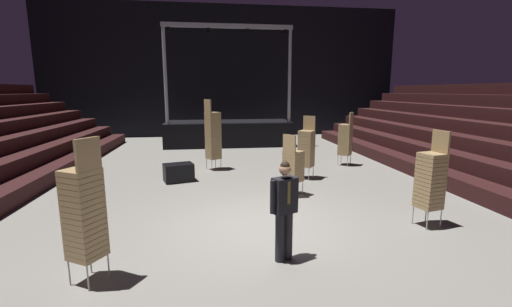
{
  "coord_description": "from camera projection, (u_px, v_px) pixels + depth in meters",
  "views": [
    {
      "loc": [
        -0.96,
        -6.81,
        2.86
      ],
      "look_at": [
        0.09,
        0.98,
        1.4
      ],
      "focal_mm": 23.81,
      "sensor_mm": 36.0,
      "label": 1
    }
  ],
  "objects": [
    {
      "name": "equipment_road_case",
      "position": [
        179.0,
        173.0,
        10.82
      ],
      "size": [
        1.04,
        0.83,
        0.57
      ],
      "primitive_type": "cube",
      "rotation": [
        0.0,
        0.0,
        0.29
      ],
      "color": "black",
      "rests_on": "ground_plane"
    },
    {
      "name": "chair_stack_front_left",
      "position": [
        213.0,
        135.0,
        12.27
      ],
      "size": [
        0.6,
        0.6,
        2.56
      ],
      "rotation": [
        0.0,
        0.0,
        5.25
      ],
      "color": "#B2B5BA",
      "rests_on": "ground_plane"
    },
    {
      "name": "arena_end_wall",
      "position": [
        225.0,
        72.0,
        21.16
      ],
      "size": [
        22.0,
        0.3,
        8.0
      ],
      "primitive_type": "cube",
      "color": "black",
      "rests_on": "ground_plane"
    },
    {
      "name": "chair_stack_mid_centre",
      "position": [
        84.0,
        212.0,
        4.96
      ],
      "size": [
        0.6,
        0.6,
        2.22
      ],
      "rotation": [
        0.0,
        0.0,
        1.04
      ],
      "color": "#B2B5BA",
      "rests_on": "ground_plane"
    },
    {
      "name": "man_with_tie",
      "position": [
        285.0,
        205.0,
        5.65
      ],
      "size": [
        0.55,
        0.38,
        1.73
      ],
      "rotation": [
        0.0,
        0.0,
        3.57
      ],
      "color": "black",
      "rests_on": "ground_plane"
    },
    {
      "name": "stage_riser",
      "position": [
        229.0,
        131.0,
        18.14
      ],
      "size": [
        6.58,
        2.68,
        5.99
      ],
      "color": "black",
      "rests_on": "ground_plane"
    },
    {
      "name": "chair_stack_rear_left",
      "position": [
        293.0,
        165.0,
        9.27
      ],
      "size": [
        0.62,
        0.62,
        1.71
      ],
      "rotation": [
        0.0,
        0.0,
        5.38
      ],
      "color": "#B2B5BA",
      "rests_on": "ground_plane"
    },
    {
      "name": "chair_stack_mid_right",
      "position": [
        345.0,
        139.0,
        13.05
      ],
      "size": [
        0.62,
        0.62,
        2.05
      ],
      "rotation": [
        0.0,
        0.0,
        0.87
      ],
      "color": "#B2B5BA",
      "rests_on": "ground_plane"
    },
    {
      "name": "ground_plane",
      "position": [
        258.0,
        228.0,
        7.29
      ],
      "size": [
        22.0,
        30.0,
        0.1
      ],
      "primitive_type": "cube",
      "color": "gray"
    },
    {
      "name": "chair_stack_front_right",
      "position": [
        306.0,
        148.0,
        11.05
      ],
      "size": [
        0.62,
        0.62,
        2.05
      ],
      "rotation": [
        0.0,
        0.0,
        2.47
      ],
      "color": "#B2B5BA",
      "rests_on": "ground_plane"
    },
    {
      "name": "chair_stack_mid_left",
      "position": [
        431.0,
        179.0,
        7.12
      ],
      "size": [
        0.53,
        0.53,
        2.05
      ],
      "rotation": [
        0.0,
        0.0,
        1.81
      ],
      "color": "#B2B5BA",
      "rests_on": "ground_plane"
    }
  ]
}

